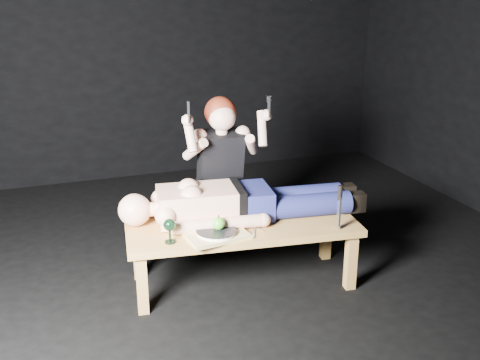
{
  "coord_description": "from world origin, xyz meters",
  "views": [
    {
      "loc": [
        -1.23,
        -3.48,
        2.01
      ],
      "look_at": [
        -0.01,
        -0.07,
        0.75
      ],
      "focal_mm": 42.73,
      "sensor_mm": 36.0,
      "label": 1
    }
  ],
  "objects_px": {
    "goblet": "(170,231)",
    "lying_man": "(246,197)",
    "carving_knife": "(339,208)",
    "table": "(242,254)",
    "serving_tray": "(216,235)",
    "kneeling_woman": "(218,174)"
  },
  "relations": [
    {
      "from": "kneeling_woman",
      "to": "carving_knife",
      "type": "xyz_separation_m",
      "value": [
        0.58,
        -0.82,
        -0.04
      ]
    },
    {
      "from": "table",
      "to": "serving_tray",
      "type": "relative_size",
      "value": 4.03
    },
    {
      "from": "table",
      "to": "carving_knife",
      "type": "height_order",
      "value": "carving_knife"
    },
    {
      "from": "lying_man",
      "to": "serving_tray",
      "type": "distance_m",
      "value": 0.41
    },
    {
      "from": "kneeling_woman",
      "to": "serving_tray",
      "type": "relative_size",
      "value": 3.3
    },
    {
      "from": "lying_man",
      "to": "goblet",
      "type": "xyz_separation_m",
      "value": [
        -0.6,
        -0.24,
        -0.06
      ]
    },
    {
      "from": "kneeling_woman",
      "to": "serving_tray",
      "type": "xyz_separation_m",
      "value": [
        -0.22,
        -0.67,
        -0.18
      ]
    },
    {
      "from": "carving_knife",
      "to": "goblet",
      "type": "bearing_deg",
      "value": 178.1
    },
    {
      "from": "goblet",
      "to": "carving_knife",
      "type": "height_order",
      "value": "carving_knife"
    },
    {
      "from": "lying_man",
      "to": "carving_knife",
      "type": "bearing_deg",
      "value": -32.53
    },
    {
      "from": "carving_knife",
      "to": "kneeling_woman",
      "type": "bearing_deg",
      "value": 131.84
    },
    {
      "from": "kneeling_woman",
      "to": "lying_man",
      "type": "bearing_deg",
      "value": -77.3
    },
    {
      "from": "table",
      "to": "serving_tray",
      "type": "height_order",
      "value": "serving_tray"
    },
    {
      "from": "carving_knife",
      "to": "table",
      "type": "bearing_deg",
      "value": 159.62
    },
    {
      "from": "kneeling_woman",
      "to": "goblet",
      "type": "distance_m",
      "value": 0.85
    },
    {
      "from": "table",
      "to": "goblet",
      "type": "bearing_deg",
      "value": -159.96
    },
    {
      "from": "lying_man",
      "to": "goblet",
      "type": "distance_m",
      "value": 0.65
    },
    {
      "from": "table",
      "to": "carving_knife",
      "type": "xyz_separation_m",
      "value": [
        0.57,
        -0.29,
        0.38
      ]
    },
    {
      "from": "goblet",
      "to": "lying_man",
      "type": "bearing_deg",
      "value": 22.28
    },
    {
      "from": "table",
      "to": "kneeling_woman",
      "type": "relative_size",
      "value": 1.22
    },
    {
      "from": "table",
      "to": "goblet",
      "type": "xyz_separation_m",
      "value": [
        -0.53,
        -0.12,
        0.31
      ]
    },
    {
      "from": "table",
      "to": "serving_tray",
      "type": "distance_m",
      "value": 0.36
    }
  ]
}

